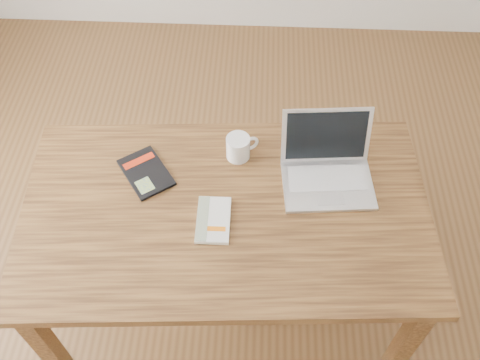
{
  "coord_description": "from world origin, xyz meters",
  "views": [
    {
      "loc": [
        0.22,
        -1.2,
        2.38
      ],
      "look_at": [
        0.17,
        -0.04,
        0.85
      ],
      "focal_mm": 40.0,
      "sensor_mm": 36.0,
      "label": 1
    }
  ],
  "objects_px": {
    "white_guidebook": "(213,220)",
    "black_guidebook": "(146,172)",
    "coffee_mug": "(239,147)",
    "desk": "(226,222)",
    "laptop": "(327,167)"
  },
  "relations": [
    {
      "from": "laptop",
      "to": "coffee_mug",
      "type": "relative_size",
      "value": 2.83
    },
    {
      "from": "white_guidebook",
      "to": "black_guidebook",
      "type": "distance_m",
      "value": 0.34
    },
    {
      "from": "black_guidebook",
      "to": "laptop",
      "type": "relative_size",
      "value": 0.74
    },
    {
      "from": "black_guidebook",
      "to": "coffee_mug",
      "type": "distance_m",
      "value": 0.37
    },
    {
      "from": "white_guidebook",
      "to": "coffee_mug",
      "type": "bearing_deg",
      "value": 75.58
    },
    {
      "from": "coffee_mug",
      "to": "white_guidebook",
      "type": "bearing_deg",
      "value": -129.18
    },
    {
      "from": "black_guidebook",
      "to": "white_guidebook",
      "type": "bearing_deg",
      "value": -71.47
    },
    {
      "from": "white_guidebook",
      "to": "coffee_mug",
      "type": "height_order",
      "value": "coffee_mug"
    },
    {
      "from": "desk",
      "to": "coffee_mug",
      "type": "xyz_separation_m",
      "value": [
        0.04,
        0.26,
        0.14
      ]
    },
    {
      "from": "black_guidebook",
      "to": "desk",
      "type": "bearing_deg",
      "value": -60.18
    },
    {
      "from": "desk",
      "to": "coffee_mug",
      "type": "bearing_deg",
      "value": 78.5
    },
    {
      "from": "laptop",
      "to": "coffee_mug",
      "type": "height_order",
      "value": "laptop"
    },
    {
      "from": "desk",
      "to": "white_guidebook",
      "type": "xyz_separation_m",
      "value": [
        -0.04,
        -0.06,
        0.1
      ]
    },
    {
      "from": "white_guidebook",
      "to": "laptop",
      "type": "xyz_separation_m",
      "value": [
        0.42,
        0.23,
        0.04
      ]
    },
    {
      "from": "desk",
      "to": "white_guidebook",
      "type": "distance_m",
      "value": 0.12
    }
  ]
}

